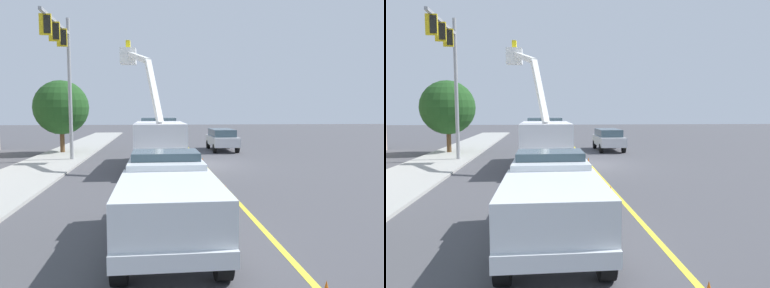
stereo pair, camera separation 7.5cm
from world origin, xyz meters
TOP-DOWN VIEW (x-y plane):
  - ground at (0.00, 0.00)m, footprint 120.00×120.00m
  - sidewalk_far_side at (-0.17, 8.98)m, footprint 60.06×4.74m
  - lane_centre_stripe at (0.00, 0.00)m, footprint 49.99×1.11m
  - utility_bucket_truck at (-0.70, 2.59)m, footprint 8.25×3.59m
  - service_pickup_truck at (-12.67, 2.32)m, footprint 5.64×2.28m
  - passing_minivan at (7.31, -2.33)m, footprint 4.84×2.02m
  - traffic_cone_mid_front at (-9.85, 0.46)m, footprint 0.40×0.40m
  - traffic_cone_mid_rear at (-3.38, 0.44)m, footprint 0.40×0.40m
  - traffic_cone_trailing at (3.61, 0.75)m, footprint 0.40×0.40m
  - traffic_signal_mast at (0.50, 7.98)m, footprint 5.68×0.62m
  - street_tree_right at (6.15, 9.63)m, footprint 3.91×3.91m

SIDE VIEW (x-z plane):
  - ground at x=0.00m, z-range 0.00..0.00m
  - lane_centre_stripe at x=0.00m, z-range 0.00..0.01m
  - sidewalk_far_side at x=-0.17m, z-range 0.00..0.12m
  - traffic_cone_trailing at x=3.61m, z-range -0.01..0.71m
  - traffic_cone_mid_front at x=-9.85m, z-range -0.01..0.81m
  - traffic_cone_mid_rear at x=-3.38m, z-range -0.01..0.85m
  - passing_minivan at x=7.31m, z-range 0.13..1.82m
  - service_pickup_truck at x=-12.67m, z-range 0.09..2.15m
  - utility_bucket_truck at x=-0.70m, z-range -1.98..5.22m
  - street_tree_right at x=6.15m, z-range 0.70..6.02m
  - traffic_signal_mast at x=0.50m, z-range 1.66..10.38m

